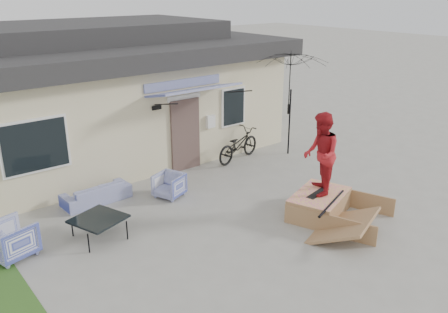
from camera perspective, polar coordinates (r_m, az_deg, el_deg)
ground at (r=10.23m, az=5.08°, el=-9.95°), size 90.00×90.00×0.00m
house at (r=15.92m, az=-15.09°, el=7.91°), size 10.80×8.49×4.10m
loveseat at (r=12.10m, az=-15.32°, el=-3.93°), size 1.70×0.57×0.66m
armchair_left at (r=10.30m, az=-24.42°, el=-8.98°), size 0.93×0.97×0.83m
armchair_right at (r=12.05m, az=-6.70°, el=-3.36°), size 0.83×0.85×0.68m
coffee_table at (r=10.47m, az=-14.93°, el=-8.37°), size 1.22×1.22×0.48m
bicycle at (r=14.42m, az=1.73°, el=1.83°), size 1.96×1.05×1.19m
patio_umbrella at (r=14.80m, az=8.09°, el=6.76°), size 2.74×2.65×2.20m
skate_ramp at (r=11.31m, az=11.49°, el=-5.71°), size 2.17×2.48×0.52m
skateboard at (r=11.21m, az=11.35°, el=-4.35°), size 0.78×0.34×0.05m
skater at (r=10.85m, az=11.70°, el=0.42°), size 1.17×1.19×1.93m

